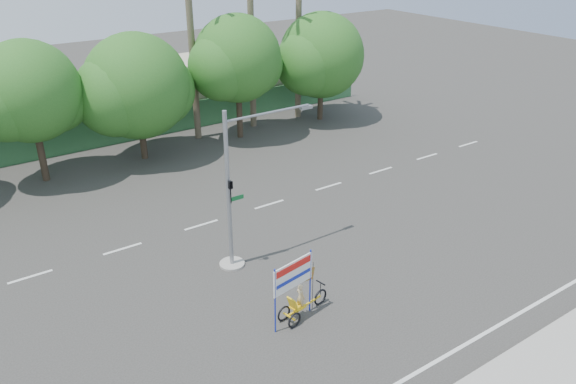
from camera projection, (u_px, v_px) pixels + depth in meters
ground at (334, 290)px, 22.83m from camera, size 120.00×120.00×0.00m
fence at (138, 125)px, 38.39m from camera, size 38.00×0.08×2.00m
building_right at (212, 83)px, 45.47m from camera, size 14.00×8.00×3.60m
tree_left at (29, 95)px, 30.45m from camera, size 6.66×5.60×8.07m
tree_center at (136, 89)px, 33.76m from camera, size 7.62×6.40×7.85m
tree_right at (237, 62)px, 36.99m from camera, size 6.90×5.80×8.36m
tree_far_right at (321, 58)px, 40.81m from camera, size 7.38×6.20×7.94m
palm_short at (189, 5)px, 35.29m from camera, size 3.73×3.79×14.45m
traffic_signal at (236, 204)px, 23.41m from camera, size 4.72×1.10×7.00m
trike_billboard at (298, 293)px, 20.77m from camera, size 2.77×0.90×2.76m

